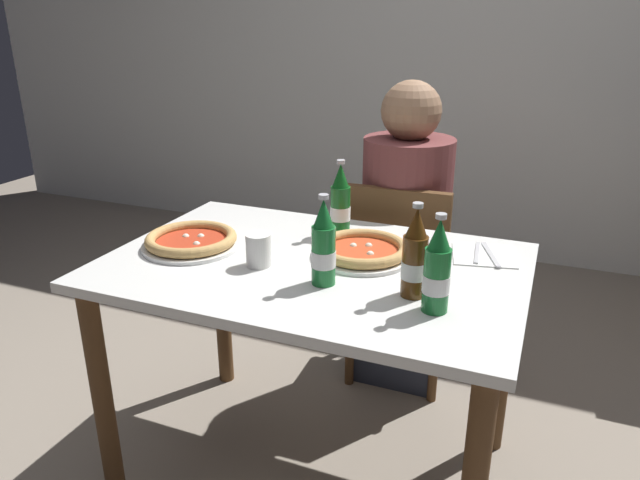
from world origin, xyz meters
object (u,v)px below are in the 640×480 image
Objects in this scene: beer_bottle_extra at (340,204)px; paper_cup at (259,250)px; napkin_with_cutlery at (484,255)px; dining_table_main at (314,297)px; beer_bottle_right at (415,258)px; chair_behind_table at (400,273)px; beer_bottle_center at (437,271)px; pizza_margherita_near at (362,250)px; diner_seated at (404,244)px; pizza_marinara_far at (191,241)px; beer_bottle_left at (324,247)px.

beer_bottle_extra reaches higher than paper_cup.
dining_table_main is at bearing -152.48° from napkin_with_cutlery.
beer_bottle_extra is (-0.33, 0.36, 0.00)m from beer_bottle_right.
chair_behind_table reaches higher than paper_cup.
beer_bottle_extra reaches higher than napkin_with_cutlery.
pizza_margherita_near is at bearing 136.29° from beer_bottle_center.
beer_bottle_extra is at bearing 69.52° from paper_cup.
chair_behind_table is at bearing -86.61° from diner_seated.
dining_table_main is 0.52m from napkin_with_cutlery.
beer_bottle_right reaches higher than pizza_margherita_near.
beer_bottle_right is at bearing -111.23° from napkin_with_cutlery.
napkin_with_cutlery is (0.45, 0.24, 0.12)m from dining_table_main.
dining_table_main is at bearing -87.62° from beer_bottle_extra.
beer_bottle_extra reaches higher than dining_table_main.
pizza_marinara_far is at bearing 170.33° from beer_bottle_center.
napkin_with_cutlery is (0.35, -0.42, 0.17)m from diner_seated.
dining_table_main is 0.99× the size of diner_seated.
beer_bottle_left is (-0.04, -0.21, 0.08)m from pizza_margherita_near.
pizza_margherita_near and pizza_marinara_far have the same top height.
beer_bottle_right is (0.21, -0.72, 0.37)m from chair_behind_table.
beer_bottle_right is 0.38m from napkin_with_cutlery.
pizza_marinara_far is 0.89m from napkin_with_cutlery.
beer_bottle_left reaches higher than pizza_marinara_far.
diner_seated is at bearing 105.52° from beer_bottle_right.
paper_cup is (-0.24, -0.69, 0.32)m from chair_behind_table.
beer_bottle_center is at bearing -41.92° from beer_bottle_right.
dining_table_main is at bearing 31.77° from paper_cup.
paper_cup is at bearing 68.16° from chair_behind_table.
napkin_with_cutlery is at bearing 44.24° from beer_bottle_left.
beer_bottle_extra is at bearing -105.90° from diner_seated.
dining_table_main is at bearing -143.24° from pizza_margherita_near.
diner_seated reaches higher than beer_bottle_center.
pizza_marinara_far is at bearing 169.18° from beer_bottle_left.
dining_table_main is 5.63× the size of napkin_with_cutlery.
pizza_marinara_far is 0.49m from beer_bottle_left.
beer_bottle_center is at bearing -43.71° from pizza_margherita_near.
chair_behind_table is 3.44× the size of beer_bottle_extra.
beer_bottle_extra is at bearing 178.42° from napkin_with_cutlery.
beer_bottle_right is (0.32, -0.11, 0.22)m from dining_table_main.
pizza_margherita_near is (0.12, 0.09, 0.14)m from dining_table_main.
beer_bottle_left is at bearing -76.19° from beer_bottle_extra.
beer_bottle_left is 0.39m from beer_bottle_extra.
beer_bottle_extra is at bearing 132.90° from beer_bottle_right.
pizza_marinara_far is (-0.51, -0.12, -0.00)m from pizza_margherita_near.
dining_table_main is at bearing 77.36° from chair_behind_table.
diner_seated is 0.51m from beer_bottle_extra.
diner_seated is 0.81m from paper_cup.
pizza_margherita_near is 0.31m from paper_cup.
paper_cup is (-0.24, -0.74, 0.21)m from diner_seated.
napkin_with_cutlery is at bearing -1.58° from beer_bottle_extra.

